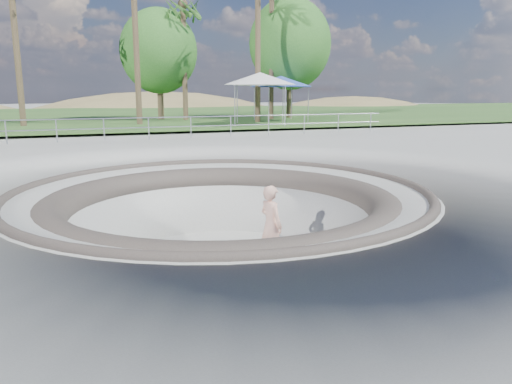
% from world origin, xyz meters
% --- Properties ---
extents(ground, '(180.00, 180.00, 0.00)m').
position_xyz_m(ground, '(0.00, 0.00, 0.00)').
color(ground, '#AAABA5').
rests_on(ground, ground).
extents(skate_bowl, '(14.00, 14.00, 4.10)m').
position_xyz_m(skate_bowl, '(0.00, 0.00, -1.83)').
color(skate_bowl, '#AAABA5').
rests_on(skate_bowl, ground).
extents(grass_strip, '(180.00, 36.00, 0.12)m').
position_xyz_m(grass_strip, '(0.00, 34.00, 0.22)').
color(grass_strip, '#2C5522').
rests_on(grass_strip, ground).
extents(distant_hills, '(103.20, 45.00, 28.60)m').
position_xyz_m(distant_hills, '(3.78, 57.17, -7.02)').
color(distant_hills, brown).
rests_on(distant_hills, ground).
extents(safety_railing, '(25.00, 0.06, 1.03)m').
position_xyz_m(safety_railing, '(0.00, 12.00, 0.69)').
color(safety_railing, '#919499').
rests_on(safety_railing, ground).
extents(skateboard, '(0.84, 0.39, 0.08)m').
position_xyz_m(skateboard, '(1.10, -0.60, -1.83)').
color(skateboard, olive).
rests_on(skateboard, ground).
extents(skater, '(0.67, 0.83, 1.99)m').
position_xyz_m(skater, '(1.10, -0.60, -0.82)').
color(skater, '#E2A892').
rests_on(skater, skateboard).
extents(canopy_white, '(5.94, 5.94, 3.21)m').
position_xyz_m(canopy_white, '(7.79, 18.00, 3.09)').
color(canopy_white, '#919499').
rests_on(canopy_white, ground).
extents(canopy_blue, '(6.13, 6.13, 3.10)m').
position_xyz_m(canopy_blue, '(10.50, 21.10, 2.99)').
color(canopy_blue, '#919499').
rests_on(canopy_blue, ground).
extents(palm_d, '(2.60, 2.60, 8.88)m').
position_xyz_m(palm_d, '(4.47, 24.50, 7.78)').
color(palm_d, brown).
rests_on(palm_d, ground).
extents(bushy_tree_mid, '(5.58, 5.07, 8.04)m').
position_xyz_m(bushy_tree_mid, '(2.91, 25.91, 5.16)').
color(bushy_tree_mid, brown).
rests_on(bushy_tree_mid, ground).
extents(bushy_tree_right, '(6.33, 5.75, 9.13)m').
position_xyz_m(bushy_tree_right, '(12.72, 24.59, 5.84)').
color(bushy_tree_right, brown).
rests_on(bushy_tree_right, ground).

